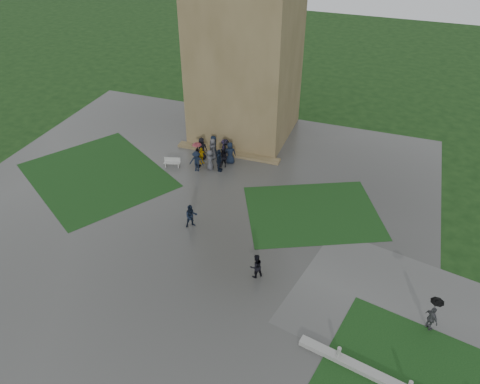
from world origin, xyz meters
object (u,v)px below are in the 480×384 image
(pedestrian_near, at_px, (256,266))
(pedestrian_path, at_px, (433,315))
(tower, at_px, (246,32))
(bench, at_px, (172,162))
(pedestrian_mid, at_px, (191,216))

(pedestrian_near, xyz_separation_m, pedestrian_path, (9.71, -0.58, 0.27))
(tower, bearing_deg, pedestrian_near, -68.79)
(bench, distance_m, pedestrian_mid, 7.97)
(pedestrian_near, bearing_deg, pedestrian_path, 132.61)
(tower, xyz_separation_m, bench, (-3.50, -7.80, -8.59))
(bench, height_order, pedestrian_path, pedestrian_path)
(bench, xyz_separation_m, pedestrian_near, (10.20, -9.45, 0.42))
(tower, height_order, bench, tower)
(pedestrian_mid, bearing_deg, bench, 89.92)
(pedestrian_mid, bearing_deg, pedestrian_near, -64.56)
(tower, xyz_separation_m, pedestrian_mid, (1.17, -14.24, -8.13))
(pedestrian_path, bearing_deg, tower, 132.63)
(bench, bearing_deg, pedestrian_near, -58.06)
(tower, height_order, pedestrian_path, tower)
(pedestrian_path, bearing_deg, bench, 153.27)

